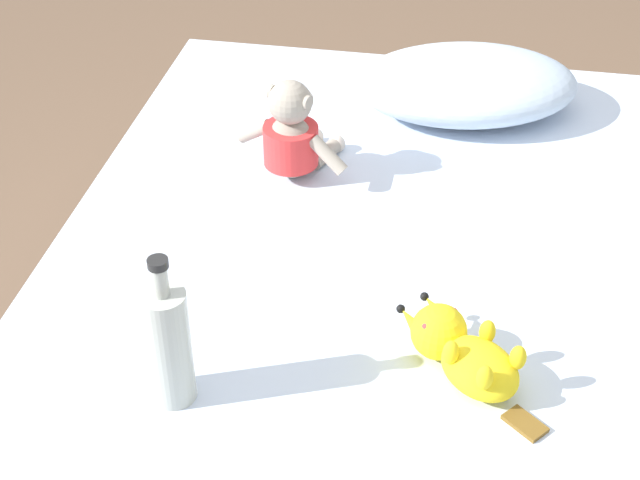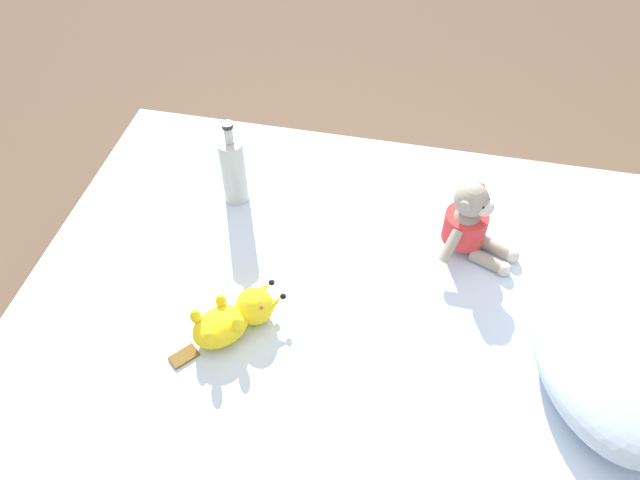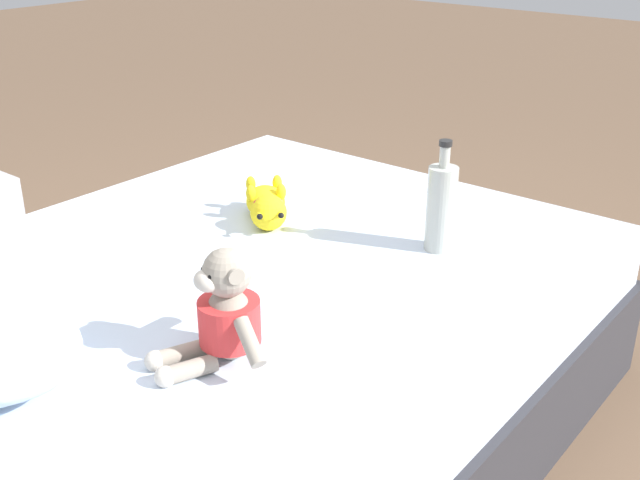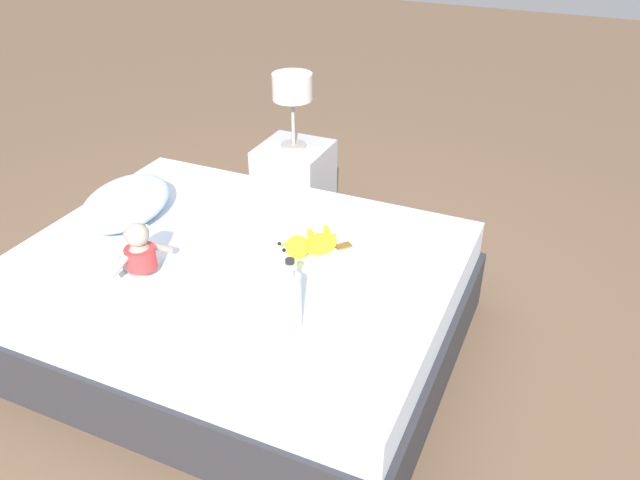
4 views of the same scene
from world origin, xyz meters
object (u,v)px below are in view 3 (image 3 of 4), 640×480
bed (233,353)px  plush_yellow_creature (267,205)px  glass_bottle (441,207)px  plush_monkey (224,315)px

bed → plush_yellow_creature: bearing=-64.7°
plush_yellow_creature → glass_bottle: size_ratio=0.96×
bed → plush_yellow_creature: 0.43m
plush_yellow_creature → plush_monkey: bearing=125.9°
glass_bottle → bed: bearing=52.1°
bed → plush_monkey: plush_monkey is taller
bed → glass_bottle: bearing=-127.9°
plush_monkey → glass_bottle: bearing=-94.8°
plush_yellow_creature → bed: bearing=115.3°
plush_monkey → bed: bearing=-45.6°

